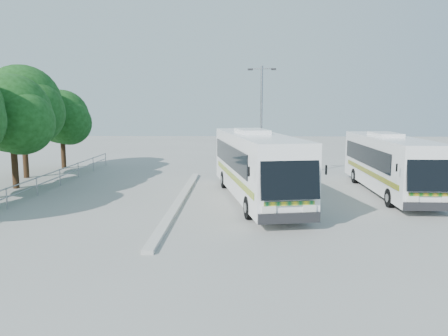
{
  "coord_description": "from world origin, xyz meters",
  "views": [
    {
      "loc": [
        0.57,
        -19.19,
        4.66
      ],
      "look_at": [
        -0.1,
        1.16,
        1.79
      ],
      "focal_mm": 35.0,
      "sensor_mm": 36.0,
      "label": 1
    }
  ],
  "objects_px": {
    "tree_far_e": "(62,117)",
    "coach_adjacent": "(389,163)",
    "tree_far_c": "(13,114)",
    "tree_far_d": "(23,104)",
    "coach_main": "(256,164)",
    "lamppost": "(261,118)"
  },
  "relations": [
    {
      "from": "tree_far_e",
      "to": "lamppost",
      "type": "bearing_deg",
      "value": -19.38
    },
    {
      "from": "coach_main",
      "to": "lamppost",
      "type": "distance_m",
      "value": 6.08
    },
    {
      "from": "tree_far_e",
      "to": "lamppost",
      "type": "xyz_separation_m",
      "value": [
        14.63,
        -5.15,
        0.06
      ]
    },
    {
      "from": "coach_main",
      "to": "lamppost",
      "type": "xyz_separation_m",
      "value": [
        0.56,
        5.67,
        2.13
      ]
    },
    {
      "from": "coach_adjacent",
      "to": "lamppost",
      "type": "distance_m",
      "value": 8.03
    },
    {
      "from": "tree_far_d",
      "to": "coach_main",
      "type": "height_order",
      "value": "tree_far_d"
    },
    {
      "from": "tree_far_e",
      "to": "coach_main",
      "type": "relative_size",
      "value": 0.49
    },
    {
      "from": "tree_far_d",
      "to": "coach_adjacent",
      "type": "xyz_separation_m",
      "value": [
        22.03,
        -4.41,
        -3.15
      ]
    },
    {
      "from": "tree_far_c",
      "to": "tree_far_d",
      "type": "bearing_deg",
      "value": 107.83
    },
    {
      "from": "tree_far_e",
      "to": "coach_adjacent",
      "type": "bearing_deg",
      "value": -22.66
    },
    {
      "from": "tree_far_c",
      "to": "coach_main",
      "type": "distance_m",
      "value": 14.03
    },
    {
      "from": "coach_adjacent",
      "to": "lamppost",
      "type": "height_order",
      "value": "lamppost"
    },
    {
      "from": "tree_far_c",
      "to": "tree_far_d",
      "type": "height_order",
      "value": "tree_far_d"
    },
    {
      "from": "tree_far_e",
      "to": "coach_adjacent",
      "type": "relative_size",
      "value": 0.54
    },
    {
      "from": "tree_far_d",
      "to": "lamppost",
      "type": "distance_m",
      "value": 15.35
    },
    {
      "from": "tree_far_d",
      "to": "coach_main",
      "type": "bearing_deg",
      "value": -23.17
    },
    {
      "from": "tree_far_d",
      "to": "tree_far_e",
      "type": "xyz_separation_m",
      "value": [
        0.68,
        4.5,
        -0.93
      ]
    },
    {
      "from": "tree_far_d",
      "to": "tree_far_e",
      "type": "relative_size",
      "value": 1.24
    },
    {
      "from": "coach_adjacent",
      "to": "coach_main",
      "type": "bearing_deg",
      "value": -164.44
    },
    {
      "from": "tree_far_c",
      "to": "coach_main",
      "type": "height_order",
      "value": "tree_far_c"
    },
    {
      "from": "tree_far_e",
      "to": "coach_main",
      "type": "xyz_separation_m",
      "value": [
        14.07,
        -10.82,
        -2.07
      ]
    },
    {
      "from": "coach_adjacent",
      "to": "lamppost",
      "type": "bearing_deg",
      "value": 151.6
    }
  ]
}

